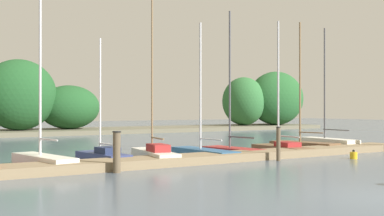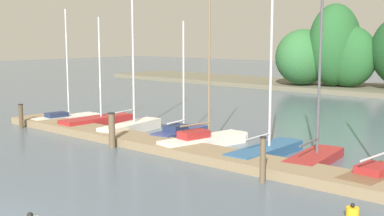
% 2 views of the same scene
% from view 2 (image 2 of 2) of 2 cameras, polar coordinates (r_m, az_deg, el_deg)
% --- Properties ---
extents(dock_pier, '(25.87, 1.80, 0.35)m').
position_cam_2_polar(dock_pier, '(19.54, 1.47, -5.22)').
color(dock_pier, '#847051').
rests_on(dock_pier, ground).
extents(sailboat_0, '(1.31, 4.03, 6.16)m').
position_cam_2_polar(sailboat_0, '(28.52, -14.14, -1.03)').
color(sailboat_0, silver).
rests_on(sailboat_0, ground).
extents(sailboat_1, '(1.26, 4.28, 5.67)m').
position_cam_2_polar(sailboat_1, '(26.66, -10.49, -1.47)').
color(sailboat_1, maroon).
rests_on(sailboat_1, ground).
extents(sailboat_2, '(1.59, 4.26, 8.42)m').
position_cam_2_polar(sailboat_2, '(24.83, -6.75, -1.82)').
color(sailboat_2, silver).
rests_on(sailboat_2, ground).
extents(sailboat_3, '(1.37, 3.56, 5.38)m').
position_cam_2_polar(sailboat_3, '(23.34, -1.18, -2.71)').
color(sailboat_3, navy).
rests_on(sailboat_3, ground).
extents(sailboat_4, '(1.65, 4.56, 7.52)m').
position_cam_2_polar(sailboat_4, '(21.39, 1.53, -3.53)').
color(sailboat_4, silver).
rests_on(sailboat_4, ground).
extents(sailboat_5, '(1.20, 4.53, 6.47)m').
position_cam_2_polar(sailboat_5, '(20.11, 8.60, -4.54)').
color(sailboat_5, '#285684').
rests_on(sailboat_5, ground).
extents(sailboat_6, '(1.57, 3.84, 7.29)m').
position_cam_2_polar(sailboat_6, '(19.37, 13.91, -5.09)').
color(sailboat_6, maroon).
rests_on(sailboat_6, ground).
extents(sailboat_7, '(1.54, 4.21, 6.96)m').
position_cam_2_polar(sailboat_7, '(17.73, 20.90, -6.60)').
color(sailboat_7, brown).
rests_on(sailboat_7, ground).
extents(mooring_piling_0, '(0.24, 0.24, 1.25)m').
position_cam_2_polar(mooring_piling_0, '(27.28, -18.88, -0.85)').
color(mooring_piling_0, '#4C3D28').
rests_on(mooring_piling_0, ground).
extents(mooring_piling_1, '(0.31, 0.31, 1.50)m').
position_cam_2_polar(mooring_piling_1, '(21.48, -9.12, -2.51)').
color(mooring_piling_1, brown).
rests_on(mooring_piling_1, ground).
extents(mooring_piling_2, '(0.21, 0.21, 1.52)m').
position_cam_2_polar(mooring_piling_2, '(16.31, 8.05, -5.85)').
color(mooring_piling_2, brown).
rests_on(mooring_piling_2, ground).
extents(channel_buoy_1, '(0.33, 0.33, 0.43)m').
position_cam_2_polar(channel_buoy_1, '(13.86, 17.80, -11.30)').
color(channel_buoy_1, gold).
rests_on(channel_buoy_1, ground).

